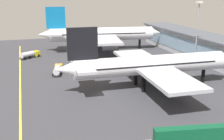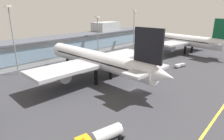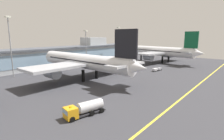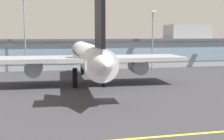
% 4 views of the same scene
% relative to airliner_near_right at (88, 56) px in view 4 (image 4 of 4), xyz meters
% --- Properties ---
extents(ground_plane, '(200.51, 200.51, 0.00)m').
position_rel_airliner_near_right_xyz_m(ground_plane, '(1.47, -15.18, -6.80)').
color(ground_plane, '#38383D').
extents(taxiway_centreline_stripe, '(160.41, 0.50, 0.01)m').
position_rel_airliner_near_right_xyz_m(taxiway_centreline_stripe, '(1.47, -37.18, -6.80)').
color(taxiway_centreline_stripe, yellow).
rests_on(taxiway_centreline_stripe, ground).
extents(terminal_building, '(146.22, 14.00, 15.54)m').
position_rel_airliner_near_right_xyz_m(terminal_building, '(3.62, 36.45, -1.20)').
color(terminal_building, '#ADB2B7').
rests_on(terminal_building, ground).
extents(airliner_near_right, '(45.46, 55.74, 18.63)m').
position_rel_airliner_near_right_xyz_m(airliner_near_right, '(0.00, 0.00, 0.00)').
color(airliner_near_right, black).
rests_on(airliner_near_right, ground).
extents(apron_light_mast_west, '(1.80, 1.80, 24.26)m').
position_rel_airliner_near_right_xyz_m(apron_light_mast_west, '(-15.71, 25.83, 9.00)').
color(apron_light_mast_west, gray).
rests_on(apron_light_mast_west, ground).
extents(apron_light_mast_east, '(1.80, 1.80, 19.76)m').
position_rel_airliner_near_right_xyz_m(apron_light_mast_east, '(25.52, 25.92, 6.49)').
color(apron_light_mast_east, gray).
rests_on(apron_light_mast_east, ground).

